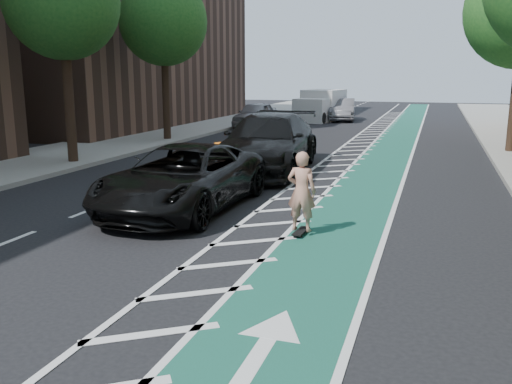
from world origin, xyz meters
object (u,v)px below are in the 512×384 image
at_px(suv_far, 268,143).
at_px(barrel_a, 222,157).
at_px(skateboarder, 302,191).
at_px(suv_near, 183,178).

relative_size(suv_far, barrel_a, 7.02).
height_order(suv_far, barrel_a, suv_far).
bearing_deg(suv_far, skateboarder, -71.18).
bearing_deg(barrel_a, suv_far, 13.75).
bearing_deg(suv_near, barrel_a, 103.27).
xyz_separation_m(skateboarder, suv_near, (-3.30, 1.23, -0.14)).
bearing_deg(suv_far, suv_near, -96.88).
bearing_deg(suv_near, skateboarder, -19.18).
distance_m(skateboarder, barrel_a, 8.18).
xyz_separation_m(suv_near, barrel_a, (-1.20, 5.59, -0.35)).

